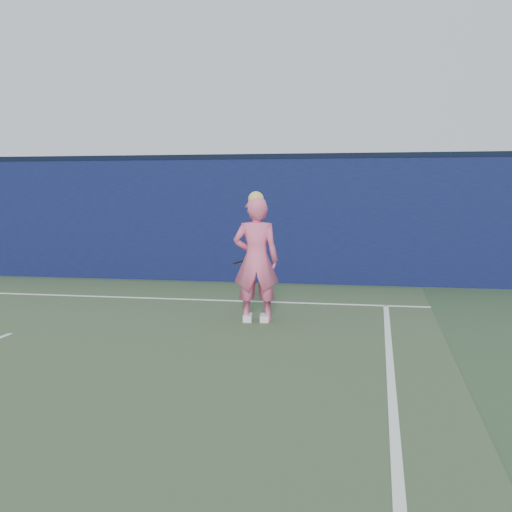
# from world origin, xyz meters

# --- Properties ---
(backstop_wall) EXTENTS (24.00, 0.40, 2.50)m
(backstop_wall) POSITION_xyz_m (0.00, 6.50, 1.25)
(backstop_wall) COLOR #0E113E
(backstop_wall) RESTS_ON ground
(wall_cap) EXTENTS (24.00, 0.42, 0.10)m
(wall_cap) POSITION_xyz_m (0.00, 6.50, 2.55)
(wall_cap) COLOR black
(wall_cap) RESTS_ON backstop_wall
(player) EXTENTS (0.70, 0.51, 1.85)m
(player) POSITION_xyz_m (2.97, 2.42, 0.89)
(player) COLOR #F8608F
(player) RESTS_ON ground
(racket) EXTENTS (0.51, 0.16, 0.27)m
(racket) POSITION_xyz_m (2.89, 2.86, 0.88)
(racket) COLOR black
(racket) RESTS_ON ground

